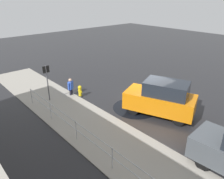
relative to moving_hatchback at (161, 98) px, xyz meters
The scene contains 8 objects.
ground_plane 1.79m from the moving_hatchback, 15.57° to the right, with size 60.00×60.00×0.00m, color black.
kerb_strip 4.18m from the moving_hatchback, 69.62° to the left, with size 24.00×3.20×0.04m, color gray.
moving_hatchback is the anchor object (origin of this frame).
fire_hydrant 5.55m from the moving_hatchback, 22.29° to the left, with size 0.42×0.31×0.80m.
pedestrian 6.22m from the moving_hatchback, 22.97° to the left, with size 0.38×0.51×1.22m.
metal_railing 5.11m from the moving_hatchback, 76.79° to the left, with size 10.20×0.04×1.05m.
sign_post 7.14m from the moving_hatchback, 33.55° to the left, with size 0.07×0.44×2.40m.
puddle_patch 1.86m from the moving_hatchback, 18.31° to the left, with size 2.77×2.77×0.01m, color black.
Camera 1 is at (-7.82, 9.88, 6.43)m, focal length 35.00 mm.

